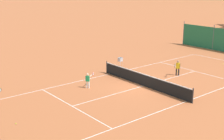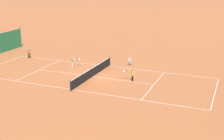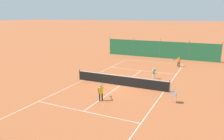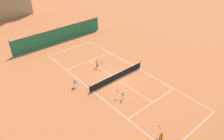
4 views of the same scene
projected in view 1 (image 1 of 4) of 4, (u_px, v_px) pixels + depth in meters
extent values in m
plane|color=#B25B33|center=(143.00, 86.00, 23.84)|extent=(600.00, 600.00, 0.00)
cube|color=white|center=(110.00, 74.00, 26.90)|extent=(0.05, 23.85, 0.01)
cube|color=white|center=(187.00, 101.00, 20.78)|extent=(0.05, 23.85, 0.01)
cube|color=white|center=(195.00, 71.00, 27.72)|extent=(8.20, 0.05, 0.01)
cube|color=white|center=(72.00, 106.00, 19.97)|extent=(8.20, 0.05, 0.01)
cube|color=white|center=(143.00, 86.00, 23.84)|extent=(0.05, 12.80, 0.01)
cylinder|color=#2D2D2D|center=(107.00, 67.00, 27.10)|extent=(0.08, 0.08, 1.06)
cylinder|color=#2D2D2D|center=(193.00, 96.00, 20.30)|extent=(0.08, 0.08, 1.06)
cube|color=black|center=(144.00, 80.00, 23.72)|extent=(9.10, 0.02, 0.91)
cube|color=white|center=(144.00, 74.00, 23.59)|extent=(9.10, 0.04, 0.06)
cylinder|color=#59595E|center=(184.00, 33.00, 39.26)|extent=(0.08, 0.08, 2.90)
cylinder|color=#59595E|center=(213.00, 37.00, 36.05)|extent=(0.08, 0.08, 2.90)
cylinder|color=white|center=(87.00, 85.00, 23.30)|extent=(0.10, 0.10, 0.54)
cylinder|color=white|center=(89.00, 85.00, 23.25)|extent=(0.10, 0.10, 0.54)
cube|color=#239E5B|center=(88.00, 79.00, 23.14)|extent=(0.30, 0.27, 0.42)
sphere|color=beige|center=(88.00, 74.00, 23.06)|extent=(0.17, 0.17, 0.17)
cylinder|color=beige|center=(86.00, 78.00, 23.19)|extent=(0.06, 0.06, 0.42)
cylinder|color=beige|center=(91.00, 76.00, 23.24)|extent=(0.28, 0.38, 0.06)
cylinder|color=black|center=(92.00, 75.00, 23.52)|extent=(0.13, 0.17, 0.03)
torus|color=red|center=(93.00, 74.00, 23.74)|extent=(0.18, 0.25, 0.28)
cylinder|color=silver|center=(93.00, 74.00, 23.74)|extent=(0.14, 0.21, 0.25)
cylinder|color=black|center=(179.00, 72.00, 26.40)|extent=(0.11, 0.11, 0.61)
cylinder|color=black|center=(176.00, 72.00, 26.46)|extent=(0.11, 0.11, 0.61)
cube|color=yellow|center=(178.00, 66.00, 26.28)|extent=(0.34, 0.30, 0.47)
sphere|color=#A37556|center=(178.00, 62.00, 26.18)|extent=(0.19, 0.19, 0.19)
cylinder|color=#A37556|center=(180.00, 66.00, 26.23)|extent=(0.07, 0.07, 0.47)
cylinder|color=#A37556|center=(175.00, 64.00, 26.07)|extent=(0.32, 0.43, 0.07)
cylinder|color=black|center=(175.00, 65.00, 25.75)|extent=(0.14, 0.19, 0.03)
torus|color=black|center=(175.00, 66.00, 25.52)|extent=(0.18, 0.25, 0.28)
cylinder|color=silver|center=(175.00, 66.00, 25.52)|extent=(0.14, 0.21, 0.25)
sphere|color=#CCE033|center=(177.00, 72.00, 27.43)|extent=(0.07, 0.07, 0.07)
sphere|color=#CCE033|center=(223.00, 64.00, 30.08)|extent=(0.07, 0.07, 0.07)
sphere|color=#CCE033|center=(16.00, 124.00, 17.46)|extent=(0.07, 0.07, 0.07)
cylinder|color=#B7B7BC|center=(118.00, 64.00, 29.07)|extent=(0.02, 0.02, 0.55)
cylinder|color=#B7B7BC|center=(120.00, 65.00, 28.82)|extent=(0.02, 0.02, 0.55)
cylinder|color=#B7B7BC|center=(120.00, 63.00, 29.28)|extent=(0.02, 0.02, 0.55)
cylinder|color=#B7B7BC|center=(123.00, 64.00, 29.02)|extent=(0.02, 0.02, 0.55)
cube|color=#B7B7BC|center=(120.00, 61.00, 28.97)|extent=(0.34, 0.34, 0.02)
cube|color=#B7B7BC|center=(119.00, 60.00, 28.82)|extent=(0.34, 0.02, 0.34)
cube|color=#B7B7BC|center=(122.00, 59.00, 29.03)|extent=(0.34, 0.02, 0.34)
cube|color=#B7B7BC|center=(119.00, 59.00, 29.05)|extent=(0.02, 0.34, 0.34)
cube|color=#B7B7BC|center=(121.00, 60.00, 28.80)|extent=(0.02, 0.34, 0.34)
sphere|color=#CCE033|center=(119.00, 61.00, 28.98)|extent=(0.07, 0.07, 0.07)
sphere|color=#CCE033|center=(120.00, 61.00, 28.90)|extent=(0.07, 0.07, 0.07)
sphere|color=#CCE033|center=(120.00, 60.00, 29.04)|extent=(0.07, 0.07, 0.07)
sphere|color=#CCE033|center=(120.00, 61.00, 28.97)|extent=(0.07, 0.07, 0.07)
sphere|color=#CCE033|center=(120.00, 61.00, 28.90)|extent=(0.07, 0.07, 0.07)
sphere|color=#CCE033|center=(121.00, 61.00, 28.90)|extent=(0.07, 0.07, 0.07)
sphere|color=#CCE033|center=(120.00, 60.00, 29.06)|extent=(0.07, 0.07, 0.07)
sphere|color=#CCE033|center=(120.00, 60.00, 28.87)|extent=(0.07, 0.07, 0.07)
sphere|color=#CCE033|center=(121.00, 60.00, 29.00)|extent=(0.07, 0.07, 0.07)
sphere|color=#CCE033|center=(122.00, 60.00, 28.97)|extent=(0.07, 0.07, 0.07)
sphere|color=#CCE033|center=(121.00, 60.00, 28.98)|extent=(0.07, 0.07, 0.07)
sphere|color=#CCE033|center=(121.00, 60.00, 28.98)|extent=(0.07, 0.07, 0.07)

